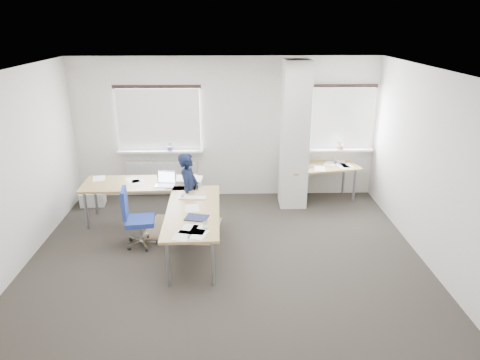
{
  "coord_description": "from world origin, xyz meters",
  "views": [
    {
      "loc": [
        0.06,
        -5.8,
        3.44
      ],
      "look_at": [
        0.24,
        0.9,
        0.91
      ],
      "focal_mm": 32.0,
      "sensor_mm": 36.0,
      "label": 1
    }
  ],
  "objects_px": {
    "desk_main": "(167,197)",
    "person": "(189,191)",
    "desk_side": "(322,168)",
    "task_chair": "(139,230)"
  },
  "relations": [
    {
      "from": "desk_main",
      "to": "person",
      "type": "bearing_deg",
      "value": 37.48
    },
    {
      "from": "person",
      "to": "desk_side",
      "type": "bearing_deg",
      "value": -54.08
    },
    {
      "from": "desk_main",
      "to": "task_chair",
      "type": "bearing_deg",
      "value": -141.98
    },
    {
      "from": "desk_side",
      "to": "task_chair",
      "type": "height_order",
      "value": "desk_side"
    },
    {
      "from": "task_chair",
      "to": "person",
      "type": "xyz_separation_m",
      "value": [
        0.77,
        0.62,
        0.4
      ]
    },
    {
      "from": "task_chair",
      "to": "person",
      "type": "height_order",
      "value": "person"
    },
    {
      "from": "desk_side",
      "to": "person",
      "type": "xyz_separation_m",
      "value": [
        -2.53,
        -1.17,
        -0.0
      ]
    },
    {
      "from": "desk_side",
      "to": "person",
      "type": "distance_m",
      "value": 2.79
    },
    {
      "from": "desk_side",
      "to": "desk_main",
      "type": "bearing_deg",
      "value": -163.42
    },
    {
      "from": "desk_side",
      "to": "task_chair",
      "type": "xyz_separation_m",
      "value": [
        -3.3,
        -1.79,
        -0.41
      ]
    }
  ]
}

